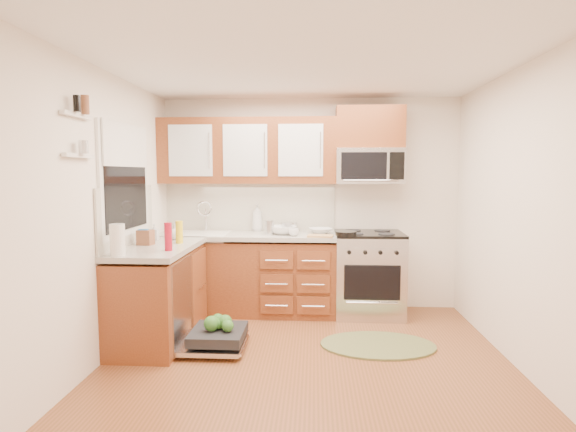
# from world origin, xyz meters

# --- Properties ---
(floor) EXTENTS (3.50, 3.50, 0.00)m
(floor) POSITION_xyz_m (0.00, 0.00, 0.00)
(floor) COLOR brown
(floor) RESTS_ON ground
(ceiling) EXTENTS (3.50, 3.50, 0.00)m
(ceiling) POSITION_xyz_m (0.00, 0.00, 2.50)
(ceiling) COLOR white
(ceiling) RESTS_ON ground
(wall_back) EXTENTS (3.50, 0.04, 2.50)m
(wall_back) POSITION_xyz_m (0.00, 1.75, 1.25)
(wall_back) COLOR white
(wall_back) RESTS_ON ground
(wall_front) EXTENTS (3.50, 0.04, 2.50)m
(wall_front) POSITION_xyz_m (0.00, -1.75, 1.25)
(wall_front) COLOR white
(wall_front) RESTS_ON ground
(wall_left) EXTENTS (0.04, 3.50, 2.50)m
(wall_left) POSITION_xyz_m (-1.75, 0.00, 1.25)
(wall_left) COLOR white
(wall_left) RESTS_ON ground
(wall_right) EXTENTS (0.04, 3.50, 2.50)m
(wall_right) POSITION_xyz_m (1.75, 0.00, 1.25)
(wall_right) COLOR white
(wall_right) RESTS_ON ground
(base_cabinet_back) EXTENTS (2.05, 0.60, 0.85)m
(base_cabinet_back) POSITION_xyz_m (-0.73, 1.45, 0.42)
(base_cabinet_back) COLOR #5F2815
(base_cabinet_back) RESTS_ON ground
(base_cabinet_left) EXTENTS (0.60, 1.25, 0.85)m
(base_cabinet_left) POSITION_xyz_m (-1.45, 0.52, 0.42)
(base_cabinet_left) COLOR #5F2815
(base_cabinet_left) RESTS_ON ground
(countertop_back) EXTENTS (2.07, 0.64, 0.05)m
(countertop_back) POSITION_xyz_m (-0.72, 1.44, 0.90)
(countertop_back) COLOR #B9B2A9
(countertop_back) RESTS_ON base_cabinet_back
(countertop_left) EXTENTS (0.64, 1.27, 0.05)m
(countertop_left) POSITION_xyz_m (-1.44, 0.53, 0.90)
(countertop_left) COLOR #B9B2A9
(countertop_left) RESTS_ON base_cabinet_left
(backsplash_back) EXTENTS (2.05, 0.02, 0.57)m
(backsplash_back) POSITION_xyz_m (-0.73, 1.74, 1.21)
(backsplash_back) COLOR silver
(backsplash_back) RESTS_ON ground
(backsplash_left) EXTENTS (0.02, 1.25, 0.57)m
(backsplash_left) POSITION_xyz_m (-1.74, 0.52, 1.21)
(backsplash_left) COLOR silver
(backsplash_left) RESTS_ON ground
(upper_cabinets) EXTENTS (2.05, 0.35, 0.75)m
(upper_cabinets) POSITION_xyz_m (-0.73, 1.57, 1.88)
(upper_cabinets) COLOR #5F2815
(upper_cabinets) RESTS_ON ground
(cabinet_over_mw) EXTENTS (0.76, 0.35, 0.47)m
(cabinet_over_mw) POSITION_xyz_m (0.68, 1.57, 2.13)
(cabinet_over_mw) COLOR #5F2815
(cabinet_over_mw) RESTS_ON ground
(range) EXTENTS (0.76, 0.64, 0.95)m
(range) POSITION_xyz_m (0.68, 1.43, 0.47)
(range) COLOR silver
(range) RESTS_ON ground
(microwave) EXTENTS (0.76, 0.38, 0.40)m
(microwave) POSITION_xyz_m (0.68, 1.55, 1.70)
(microwave) COLOR silver
(microwave) RESTS_ON ground
(sink) EXTENTS (0.62, 0.50, 0.26)m
(sink) POSITION_xyz_m (-1.25, 1.42, 0.80)
(sink) COLOR white
(sink) RESTS_ON ground
(dishwasher) EXTENTS (0.70, 0.60, 0.20)m
(dishwasher) POSITION_xyz_m (-0.86, 0.30, 0.10)
(dishwasher) COLOR silver
(dishwasher) RESTS_ON ground
(window) EXTENTS (0.03, 1.05, 1.05)m
(window) POSITION_xyz_m (-1.74, 0.50, 1.55)
(window) COLOR white
(window) RESTS_ON ground
(window_blind) EXTENTS (0.02, 0.96, 0.40)m
(window_blind) POSITION_xyz_m (-1.71, 0.50, 1.88)
(window_blind) COLOR white
(window_blind) RESTS_ON ground
(shelf_upper) EXTENTS (0.04, 0.40, 0.03)m
(shelf_upper) POSITION_xyz_m (-1.72, -0.35, 2.05)
(shelf_upper) COLOR white
(shelf_upper) RESTS_ON ground
(shelf_lower) EXTENTS (0.04, 0.40, 0.03)m
(shelf_lower) POSITION_xyz_m (-1.72, -0.35, 1.75)
(shelf_lower) COLOR white
(shelf_lower) RESTS_ON ground
(rug) EXTENTS (1.22, 0.94, 0.02)m
(rug) POSITION_xyz_m (0.66, 0.46, 0.01)
(rug) COLOR #5E6539
(rug) RESTS_ON ground
(skillet) EXTENTS (0.24, 0.24, 0.04)m
(skillet) POSITION_xyz_m (0.40, 1.19, 0.97)
(skillet) COLOR black
(skillet) RESTS_ON range
(stock_pot) EXTENTS (0.22, 0.22, 0.12)m
(stock_pot) POSITION_xyz_m (-0.24, 1.59, 0.98)
(stock_pot) COLOR silver
(stock_pot) RESTS_ON countertop_back
(cutting_board) EXTENTS (0.30, 0.21, 0.02)m
(cutting_board) POSITION_xyz_m (0.12, 1.22, 0.93)
(cutting_board) COLOR tan
(cutting_board) RESTS_ON countertop_back
(canister) EXTENTS (0.11, 0.11, 0.16)m
(canister) POSITION_xyz_m (-0.45, 1.36, 1.01)
(canister) COLOR silver
(canister) RESTS_ON countertop_back
(paper_towel_roll) EXTENTS (0.16, 0.16, 0.27)m
(paper_towel_roll) POSITION_xyz_m (-1.59, -0.02, 1.06)
(paper_towel_roll) COLOR white
(paper_towel_roll) RESTS_ON countertop_left
(mustard_bottle) EXTENTS (0.08, 0.08, 0.22)m
(mustard_bottle) POSITION_xyz_m (-1.28, 0.69, 1.04)
(mustard_bottle) COLOR yellow
(mustard_bottle) RESTS_ON countertop_left
(red_bottle) EXTENTS (0.08, 0.08, 0.25)m
(red_bottle) POSITION_xyz_m (-1.25, 0.25, 1.05)
(red_bottle) COLOR #A50D23
(red_bottle) RESTS_ON countertop_left
(wooden_box) EXTENTS (0.16, 0.13, 0.14)m
(wooden_box) POSITION_xyz_m (-1.58, 0.57, 1.00)
(wooden_box) COLOR brown
(wooden_box) RESTS_ON countertop_left
(blue_carton) EXTENTS (0.10, 0.07, 0.15)m
(blue_carton) POSITION_xyz_m (-1.60, 0.57, 1.00)
(blue_carton) COLOR #286FBE
(blue_carton) RESTS_ON countertop_left
(bowl_a) EXTENTS (0.32, 0.32, 0.06)m
(bowl_a) POSITION_xyz_m (0.13, 1.50, 0.96)
(bowl_a) COLOR #999999
(bowl_a) RESTS_ON countertop_back
(bowl_b) EXTENTS (0.39, 0.39, 0.09)m
(bowl_b) POSITION_xyz_m (-0.30, 1.41, 0.97)
(bowl_b) COLOR #999999
(bowl_b) RESTS_ON countertop_back
(cup) EXTENTS (0.15, 0.15, 0.09)m
(cup) POSITION_xyz_m (-0.17, 1.26, 0.97)
(cup) COLOR #999999
(cup) RESTS_ON countertop_back
(soap_bottle_a) EXTENTS (0.15, 0.15, 0.33)m
(soap_bottle_a) POSITION_xyz_m (-0.63, 1.68, 1.09)
(soap_bottle_a) COLOR #999999
(soap_bottle_a) RESTS_ON countertop_back
(soap_bottle_b) EXTENTS (0.08, 0.08, 0.17)m
(soap_bottle_b) POSITION_xyz_m (-1.60, 0.88, 1.01)
(soap_bottle_b) COLOR #999999
(soap_bottle_b) RESTS_ON countertop_left
(soap_bottle_c) EXTENTS (0.16, 0.16, 0.16)m
(soap_bottle_c) POSITION_xyz_m (-1.40, 0.92, 1.01)
(soap_bottle_c) COLOR #999999
(soap_bottle_c) RESTS_ON countertop_left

